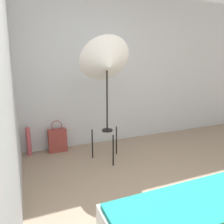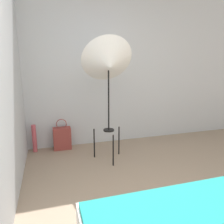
{
  "view_description": "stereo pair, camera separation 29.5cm",
  "coord_description": "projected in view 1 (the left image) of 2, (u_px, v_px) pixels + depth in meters",
  "views": [
    {
      "loc": [
        -1.12,
        -1.13,
        1.47
      ],
      "look_at": [
        -0.03,
        1.53,
        0.79
      ],
      "focal_mm": 35.0,
      "sensor_mm": 36.0,
      "label": 1
    },
    {
      "loc": [
        -0.85,
        -1.22,
        1.47
      ],
      "look_at": [
        -0.03,
        1.53,
        0.79
      ],
      "focal_mm": 35.0,
      "sensor_mm": 36.0,
      "label": 2
    }
  ],
  "objects": [
    {
      "name": "photo_umbrella",
      "position": [
        107.0,
        64.0,
        3.02
      ],
      "size": [
        0.74,
        0.58,
        1.8
      ],
      "color": "black",
      "rests_on": "ground_plane"
    },
    {
      "name": "wall_side_left",
      "position": [
        6.0,
        80.0,
        1.9
      ],
      "size": [
        0.05,
        8.0,
        2.6
      ],
      "color": "#B7BCC1",
      "rests_on": "ground_plane"
    },
    {
      "name": "wall_back",
      "position": [
        92.0,
        71.0,
        3.72
      ],
      "size": [
        8.0,
        0.05,
        2.6
      ],
      "color": "#B7BCC1",
      "rests_on": "ground_plane"
    },
    {
      "name": "tote_bag",
      "position": [
        57.0,
        140.0,
        3.59
      ],
      "size": [
        0.29,
        0.15,
        0.53
      ],
      "color": "brown",
      "rests_on": "ground_plane"
    },
    {
      "name": "paper_roll",
      "position": [
        29.0,
        141.0,
        3.43
      ],
      "size": [
        0.07,
        0.07,
        0.45
      ],
      "color": "#BC4C56",
      "rests_on": "ground_plane"
    }
  ]
}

